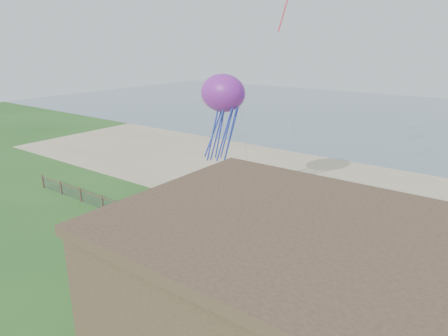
{
  "coord_description": "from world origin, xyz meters",
  "views": [
    {
      "loc": [
        17.26,
        -12.6,
        13.31
      ],
      "look_at": [
        2.03,
        8.0,
        5.21
      ],
      "focal_mm": 32.0,
      "sensor_mm": 36.0,
      "label": 1
    }
  ],
  "objects_px": {
    "octopus_kite": "(223,117)",
    "chainlink_fence": "(184,233)",
    "motel": "(321,329)",
    "picnic_table": "(178,262)"
  },
  "relations": [
    {
      "from": "picnic_table",
      "to": "octopus_kite",
      "type": "xyz_separation_m",
      "value": [
        -4.66,
        10.88,
        6.91
      ]
    },
    {
      "from": "motel",
      "to": "octopus_kite",
      "type": "xyz_separation_m",
      "value": [
        -15.53,
        15.02,
        3.79
      ]
    },
    {
      "from": "picnic_table",
      "to": "octopus_kite",
      "type": "distance_m",
      "value": 13.7
    },
    {
      "from": "chainlink_fence",
      "to": "motel",
      "type": "relative_size",
      "value": 2.41
    },
    {
      "from": "motel",
      "to": "chainlink_fence",
      "type": "bearing_deg",
      "value": 151.7
    },
    {
      "from": "octopus_kite",
      "to": "picnic_table",
      "type": "bearing_deg",
      "value": -62.38
    },
    {
      "from": "picnic_table",
      "to": "motel",
      "type": "bearing_deg",
      "value": -28.76
    },
    {
      "from": "octopus_kite",
      "to": "chainlink_fence",
      "type": "bearing_deg",
      "value": -68.04
    },
    {
      "from": "chainlink_fence",
      "to": "motel",
      "type": "xyz_separation_m",
      "value": [
        13.0,
        -7.0,
        2.95
      ]
    },
    {
      "from": "motel",
      "to": "octopus_kite",
      "type": "distance_m",
      "value": 21.93
    }
  ]
}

